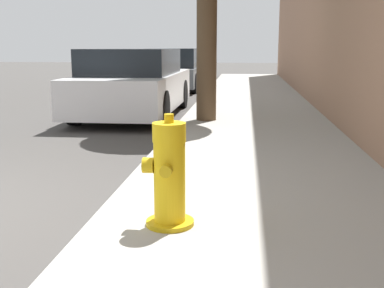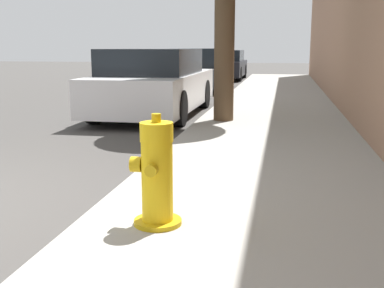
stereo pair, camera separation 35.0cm
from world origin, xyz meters
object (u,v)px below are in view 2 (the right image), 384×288
Objects in this scene: parked_car_near at (155,83)px; parked_car_far at (225,65)px; parked_car_mid at (201,70)px; fire_hydrant at (157,176)px.

parked_car_near reaches higher than parked_car_far.
parked_car_mid is (-0.07, 6.05, -0.02)m from parked_car_near.
parked_car_far is (0.13, 5.37, -0.03)m from parked_car_mid.
parked_car_mid reaches higher than fire_hydrant.
parked_car_mid is at bearing 90.64° from parked_car_near.
parked_car_mid reaches higher than parked_car_far.
parked_car_mid is 1.00× the size of parked_car_far.
parked_car_mid is at bearing -91.40° from parked_car_far.
fire_hydrant is 12.56m from parked_car_mid.
parked_car_near is at bearing 105.22° from fire_hydrant.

